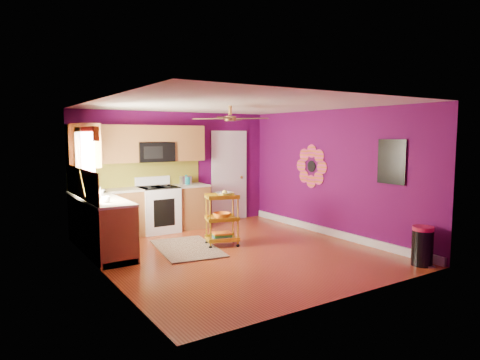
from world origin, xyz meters
TOP-DOWN VIEW (x-y plane):
  - ground at (0.00, 0.00)m, footprint 5.00×5.00m
  - room_envelope at (0.03, 0.00)m, footprint 4.54×5.04m
  - lower_cabinets at (-1.35, 1.82)m, footprint 2.81×2.31m
  - electric_range at (-0.55, 2.17)m, footprint 0.76×0.66m
  - upper_cabinetry at (-1.24, 2.17)m, footprint 2.80×2.30m
  - left_window at (-2.22, 1.05)m, footprint 0.08×1.35m
  - panel_door at (1.35, 2.47)m, footprint 0.95×0.11m
  - right_wall_art at (2.23, -0.34)m, footprint 0.04×2.74m
  - ceiling_fan at (0.00, 0.20)m, footprint 1.01×1.01m
  - shag_rug at (-0.64, 0.62)m, footprint 1.21×1.72m
  - rolling_cart at (-0.00, 0.48)m, footprint 0.66×0.56m
  - trash_can at (1.99, -2.20)m, footprint 0.42×0.42m
  - teal_kettle at (0.14, 2.26)m, footprint 0.18×0.18m
  - toaster at (0.13, 2.26)m, footprint 0.22×0.15m
  - soap_bottle_a at (-1.93, 1.30)m, footprint 0.08×0.08m
  - soap_bottle_b at (-2.00, 1.21)m, footprint 0.14×0.14m
  - counter_dish at (-1.86, 1.81)m, footprint 0.26×0.26m
  - counter_cup at (-2.02, 0.67)m, footprint 0.13×0.13m

SIDE VIEW (x-z plane):
  - ground at x=0.00m, z-range 0.00..0.00m
  - shag_rug at x=-0.64m, z-range 0.00..0.02m
  - trash_can at x=1.99m, z-range 0.00..0.61m
  - lower_cabinets at x=-1.35m, z-range -0.04..0.90m
  - electric_range at x=-0.55m, z-range -0.08..1.05m
  - rolling_cart at x=0.00m, z-range 0.01..1.03m
  - counter_dish at x=-1.86m, z-range 0.94..1.00m
  - counter_cup at x=-2.02m, z-range 0.94..1.04m
  - teal_kettle at x=0.14m, z-range 0.92..1.13m
  - panel_door at x=1.35m, z-range -0.05..2.10m
  - soap_bottle_a at x=-1.93m, z-range 0.94..1.11m
  - toaster at x=0.13m, z-range 0.94..1.12m
  - soap_bottle_b at x=-2.00m, z-range 0.94..1.12m
  - right_wall_art at x=2.23m, z-range 0.92..1.96m
  - room_envelope at x=0.03m, z-range 0.37..2.89m
  - left_window at x=-2.22m, z-range 1.20..2.28m
  - upper_cabinetry at x=-1.24m, z-range 1.17..2.43m
  - ceiling_fan at x=0.00m, z-range 2.16..2.42m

